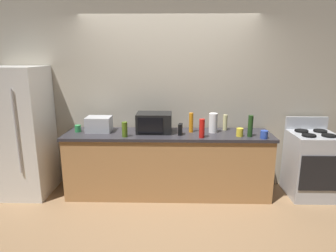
# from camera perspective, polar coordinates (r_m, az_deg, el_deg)

# --- Properties ---
(ground_plane) EXTENTS (8.00, 8.00, 0.00)m
(ground_plane) POSITION_cam_1_polar(r_m,az_deg,el_deg) (4.03, -0.14, -15.34)
(ground_plane) COLOR #93704C
(back_wall) EXTENTS (6.40, 0.10, 2.70)m
(back_wall) POSITION_cam_1_polar(r_m,az_deg,el_deg) (4.38, 0.13, 5.73)
(back_wall) COLOR #B2A893
(back_wall) RESTS_ON ground_plane
(counter_run) EXTENTS (2.84, 0.64, 0.90)m
(counter_run) POSITION_cam_1_polar(r_m,az_deg,el_deg) (4.20, 0.00, -7.28)
(counter_run) COLOR #B27F4C
(counter_run) RESTS_ON ground_plane
(refrigerator) EXTENTS (0.72, 0.73, 1.80)m
(refrigerator) POSITION_cam_1_polar(r_m,az_deg,el_deg) (4.59, -26.50, -1.07)
(refrigerator) COLOR white
(refrigerator) RESTS_ON ground_plane
(stove_range) EXTENTS (0.60, 0.61, 1.08)m
(stove_range) POSITION_cam_1_polar(r_m,az_deg,el_deg) (4.61, 25.89, -6.66)
(stove_range) COLOR #B7BABF
(stove_range) RESTS_ON ground_plane
(microwave) EXTENTS (0.48, 0.35, 0.27)m
(microwave) POSITION_cam_1_polar(r_m,az_deg,el_deg) (4.09, -2.69, 0.65)
(microwave) COLOR black
(microwave) RESTS_ON counter_run
(toaster_oven) EXTENTS (0.34, 0.26, 0.21)m
(toaster_oven) POSITION_cam_1_polar(r_m,az_deg,el_deg) (4.23, -13.19, 0.33)
(toaster_oven) COLOR #B7BABF
(toaster_oven) RESTS_ON counter_run
(paper_towel_roll) EXTENTS (0.12, 0.12, 0.27)m
(paper_towel_roll) POSITION_cam_1_polar(r_m,az_deg,el_deg) (4.11, 8.72, 0.59)
(paper_towel_roll) COLOR white
(paper_towel_roll) RESTS_ON counter_run
(cordless_phone) EXTENTS (0.06, 0.12, 0.15)m
(cordless_phone) POSITION_cam_1_polar(r_m,az_deg,el_deg) (3.96, 2.38, -0.65)
(cordless_phone) COLOR black
(cordless_phone) RESTS_ON counter_run
(bottle_hot_sauce) EXTENTS (0.07, 0.07, 0.25)m
(bottle_hot_sauce) POSITION_cam_1_polar(r_m,az_deg,el_deg) (3.84, 6.57, -0.46)
(bottle_hot_sauce) COLOR red
(bottle_hot_sauce) RESTS_ON counter_run
(bottle_olive_oil) EXTENTS (0.07, 0.07, 0.20)m
(bottle_olive_oil) POSITION_cam_1_polar(r_m,az_deg,el_deg) (3.90, -8.37, -0.66)
(bottle_olive_oil) COLOR #4C6B19
(bottle_olive_oil) RESTS_ON counter_run
(bottle_vinegar) EXTENTS (0.06, 0.06, 0.22)m
(bottle_vinegar) POSITION_cam_1_polar(r_m,az_deg,el_deg) (4.27, 10.97, 0.67)
(bottle_vinegar) COLOR beige
(bottle_vinegar) RESTS_ON counter_run
(bottle_dish_soap) EXTENTS (0.06, 0.06, 0.27)m
(bottle_dish_soap) POSITION_cam_1_polar(r_m,az_deg,el_deg) (4.10, 4.49, 0.67)
(bottle_dish_soap) COLOR orange
(bottle_dish_soap) RESTS_ON counter_run
(bottle_wine) EXTENTS (0.07, 0.07, 0.29)m
(bottle_wine) POSITION_cam_1_polar(r_m,az_deg,el_deg) (4.00, 15.63, -0.01)
(bottle_wine) COLOR #1E3F19
(bottle_wine) RESTS_ON counter_run
(mug_yellow) EXTENTS (0.09, 0.09, 0.11)m
(mug_yellow) POSITION_cam_1_polar(r_m,az_deg,el_deg) (4.01, 13.69, -1.18)
(mug_yellow) COLOR yellow
(mug_yellow) RESTS_ON counter_run
(mug_blue) EXTENTS (0.10, 0.10, 0.10)m
(mug_blue) POSITION_cam_1_polar(r_m,az_deg,el_deg) (4.00, 18.07, -1.56)
(mug_blue) COLOR #2D4CB2
(mug_blue) RESTS_ON counter_run
(mug_green) EXTENTS (0.08, 0.08, 0.10)m
(mug_green) POSITION_cam_1_polar(r_m,az_deg,el_deg) (4.30, -17.01, -0.47)
(mug_green) COLOR #2D8C47
(mug_green) RESTS_ON counter_run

